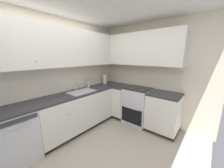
% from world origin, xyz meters
% --- Properties ---
extents(ground_plane, '(3.90, 2.80, 0.02)m').
position_xyz_m(ground_plane, '(0.00, 0.00, -0.01)').
color(ground_plane, '#A89E8E').
extents(wall_back, '(4.00, 0.05, 2.53)m').
position_xyz_m(wall_back, '(0.00, 1.43, 1.26)').
color(wall_back, beige).
rests_on(wall_back, ground_plane).
extents(wall_right, '(0.05, 2.90, 2.53)m').
position_xyz_m(wall_right, '(1.98, 0.00, 1.26)').
color(wall_right, beige).
rests_on(wall_right, ground_plane).
extents(dishwasher, '(0.60, 0.63, 0.87)m').
position_xyz_m(dishwasher, '(-0.75, 1.10, 0.44)').
color(dishwasher, silver).
rests_on(dishwasher, ground_plane).
extents(lower_cabinets_back, '(1.80, 0.62, 0.87)m').
position_xyz_m(lower_cabinets_back, '(0.45, 1.10, 0.44)').
color(lower_cabinets_back, silver).
rests_on(lower_cabinets_back, ground_plane).
extents(countertop_back, '(3.00, 0.60, 0.03)m').
position_xyz_m(countertop_back, '(0.45, 1.10, 0.89)').
color(countertop_back, '#2D2D33').
rests_on(countertop_back, lower_cabinets_back).
extents(lower_cabinets_right, '(0.62, 1.59, 0.87)m').
position_xyz_m(lower_cabinets_right, '(1.65, -0.12, 0.44)').
color(lower_cabinets_right, silver).
rests_on(lower_cabinets_right, ground_plane).
extents(countertop_right, '(0.60, 1.59, 0.03)m').
position_xyz_m(countertop_right, '(1.65, -0.12, 0.89)').
color(countertop_right, '#2D2D33').
rests_on(countertop_right, lower_cabinets_right).
extents(oven_range, '(0.68, 0.62, 1.06)m').
position_xyz_m(oven_range, '(1.67, 0.19, 0.46)').
color(oven_range, silver).
rests_on(oven_range, ground_plane).
extents(upper_cabinets_back, '(2.68, 0.34, 0.78)m').
position_xyz_m(upper_cabinets_back, '(0.29, 1.24, 1.88)').
color(upper_cabinets_back, silver).
extents(upper_cabinets_right, '(0.32, 2.14, 0.78)m').
position_xyz_m(upper_cabinets_right, '(1.79, 0.33, 1.88)').
color(upper_cabinets_right, silver).
extents(sink, '(0.60, 0.40, 0.10)m').
position_xyz_m(sink, '(0.58, 1.07, 0.87)').
color(sink, '#B7B7BC').
rests_on(sink, countertop_back).
extents(faucet, '(0.07, 0.16, 0.20)m').
position_xyz_m(faucet, '(0.59, 1.28, 1.03)').
color(faucet, silver).
rests_on(faucet, countertop_back).
extents(soap_bottle, '(0.06, 0.06, 0.21)m').
position_xyz_m(soap_bottle, '(0.96, 1.28, 1.00)').
color(soap_bottle, silver).
rests_on(soap_bottle, countertop_back).
extents(paper_towel_roll, '(0.11, 0.11, 0.33)m').
position_xyz_m(paper_towel_roll, '(1.57, 1.26, 1.04)').
color(paper_towel_roll, white).
rests_on(paper_towel_roll, countertop_back).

